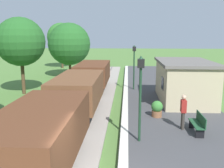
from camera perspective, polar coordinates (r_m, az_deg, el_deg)
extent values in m
cube|color=brown|center=(8.82, -16.22, -10.53)|extent=(2.50, 5.60, 1.60)
cube|color=black|center=(9.08, -15.98, -14.34)|extent=(2.10, 5.15, 0.50)
cylinder|color=black|center=(10.73, -12.70, -11.51)|extent=(1.56, 0.84, 0.84)
cylinder|color=black|center=(11.68, -11.17, -8.22)|extent=(0.20, 0.30, 0.20)
cube|color=brown|center=(14.92, -7.76, -1.21)|extent=(2.50, 5.60, 1.60)
cube|color=black|center=(15.08, -7.69, -3.63)|extent=(2.10, 5.15, 0.50)
cylinder|color=black|center=(16.84, -6.50, -2.88)|extent=(1.56, 0.84, 0.84)
cylinder|color=black|center=(13.47, -9.14, -6.61)|extent=(1.56, 0.84, 0.84)
cylinder|color=black|center=(17.90, -5.88, -1.20)|extent=(0.20, 0.30, 0.20)
cylinder|color=black|center=(12.32, -10.35, -7.14)|extent=(0.20, 0.30, 0.20)
cube|color=brown|center=(21.33, -4.33, 2.63)|extent=(2.50, 5.60, 1.60)
cube|color=black|center=(21.43, -4.30, 0.91)|extent=(2.10, 5.15, 0.50)
cylinder|color=black|center=(23.23, -3.70, 1.10)|extent=(1.56, 0.84, 0.84)
cylinder|color=black|center=(19.74, -4.99, -0.74)|extent=(1.56, 0.84, 0.84)
cylinder|color=black|center=(24.32, -3.37, 2.17)|extent=(0.20, 0.30, 0.20)
cylinder|color=black|center=(18.57, -5.53, -0.73)|extent=(0.20, 0.30, 0.20)
cube|color=tan|center=(17.79, 16.13, 0.37)|extent=(3.20, 5.50, 2.60)
cube|color=#66605B|center=(17.59, 16.38, 4.82)|extent=(3.50, 5.80, 0.18)
cube|color=black|center=(16.41, 11.48, 0.16)|extent=(0.03, 0.90, 0.80)
cube|color=#1E4C2D|center=(12.39, 18.80, -8.64)|extent=(0.42, 1.50, 0.04)
cube|color=#1E4C2D|center=(12.37, 19.73, -7.55)|extent=(0.04, 1.50, 0.45)
cube|color=black|center=(11.94, 19.48, -10.65)|extent=(0.38, 0.06, 0.42)
cube|color=black|center=(13.02, 18.05, -8.71)|extent=(0.38, 0.06, 0.42)
cylinder|color=#38332D|center=(12.61, 15.93, -8.17)|extent=(0.15, 0.15, 0.86)
cylinder|color=#38332D|center=(12.76, 15.80, -7.93)|extent=(0.15, 0.15, 0.86)
cube|color=maroon|center=(12.47, 16.05, -4.88)|extent=(0.25, 0.39, 0.60)
sphere|color=tan|center=(12.35, 16.16, -2.92)|extent=(0.22, 0.22, 0.22)
cylinder|color=brown|center=(14.27, 10.20, -6.71)|extent=(0.56, 0.56, 0.34)
sphere|color=#387A33|center=(14.14, 10.26, -5.07)|extent=(0.64, 0.64, 0.64)
cylinder|color=#193823|center=(10.60, 6.42, -4.88)|extent=(0.11, 0.11, 3.20)
cube|color=black|center=(10.24, 6.63, 4.72)|extent=(0.28, 0.28, 0.36)
sphere|color=#F2E5BF|center=(10.24, 6.63, 4.72)|extent=(0.20, 0.20, 0.20)
cone|color=#193823|center=(10.22, 6.67, 6.06)|extent=(0.20, 0.20, 0.16)
cylinder|color=#193823|center=(20.72, 5.04, 3.12)|extent=(0.11, 0.11, 3.20)
cube|color=black|center=(20.55, 5.12, 8.04)|extent=(0.28, 0.28, 0.36)
sphere|color=#F2E5BF|center=(20.55, 5.12, 8.04)|extent=(0.20, 0.20, 0.20)
cone|color=#193823|center=(20.53, 5.13, 8.71)|extent=(0.20, 0.20, 0.16)
cylinder|color=#4C3823|center=(21.40, -19.69, 1.50)|extent=(0.28, 0.28, 2.77)
sphere|color=#235B23|center=(21.13, -20.21, 9.07)|extent=(3.84, 3.84, 3.84)
cylinder|color=#4C3823|center=(28.51, -9.57, 3.50)|extent=(0.28, 0.28, 1.98)
sphere|color=#235B23|center=(28.28, -9.75, 9.00)|extent=(4.66, 4.66, 4.66)
cylinder|color=#4C3823|center=(36.65, -11.32, 5.89)|extent=(0.28, 0.28, 2.91)
sphere|color=#2D6B28|center=(36.50, -11.50, 10.49)|extent=(3.98, 3.98, 3.98)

